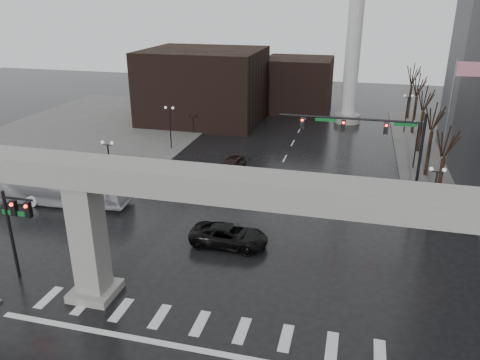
% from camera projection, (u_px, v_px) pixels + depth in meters
% --- Properties ---
extents(ground, '(160.00, 160.00, 0.00)m').
position_uv_depth(ground, '(206.00, 312.00, 26.75)').
color(ground, black).
rests_on(ground, ground).
extents(sidewalk_nw, '(28.00, 36.00, 0.15)m').
position_uv_depth(sidewalk_nw, '(110.00, 125.00, 65.15)').
color(sidewalk_nw, '#605E5C').
rests_on(sidewalk_nw, ground).
extents(elevated_guideway, '(48.00, 2.60, 8.70)m').
position_uv_depth(elevated_guideway, '(226.00, 205.00, 23.93)').
color(elevated_guideway, gray).
rests_on(elevated_guideway, ground).
extents(building_far_left, '(16.00, 14.00, 10.00)m').
position_uv_depth(building_far_left, '(204.00, 86.00, 65.97)').
color(building_far_left, black).
rests_on(building_far_left, ground).
extents(building_far_mid, '(10.00, 10.00, 8.00)m').
position_uv_depth(building_far_mid, '(298.00, 84.00, 72.57)').
color(building_far_mid, black).
rests_on(building_far_mid, ground).
extents(smokestack, '(3.60, 3.60, 30.00)m').
position_uv_depth(smokestack, '(355.00, 24.00, 61.88)').
color(smokestack, '#B9BAB5').
rests_on(smokestack, ground).
extents(signal_mast_arm, '(12.12, 0.43, 8.00)m').
position_uv_depth(signal_mast_arm, '(375.00, 136.00, 39.46)').
color(signal_mast_arm, black).
rests_on(signal_mast_arm, ground).
extents(signal_left_pole, '(2.30, 0.30, 6.00)m').
position_uv_depth(signal_left_pole, '(16.00, 221.00, 28.53)').
color(signal_left_pole, black).
rests_on(signal_left_pole, ground).
extents(flagpole_assembly, '(2.06, 0.12, 12.00)m').
position_uv_depth(flagpole_assembly, '(452.00, 112.00, 40.26)').
color(flagpole_assembly, silver).
rests_on(flagpole_assembly, ground).
extents(lamp_right_0, '(1.22, 0.32, 5.11)m').
position_uv_depth(lamp_right_0, '(435.00, 188.00, 34.96)').
color(lamp_right_0, black).
rests_on(lamp_right_0, ground).
extents(lamp_right_1, '(1.22, 0.32, 5.11)m').
position_uv_depth(lamp_right_1, '(417.00, 137.00, 47.57)').
color(lamp_right_1, black).
rests_on(lamp_right_1, ground).
extents(lamp_right_2, '(1.22, 0.32, 5.11)m').
position_uv_depth(lamp_right_2, '(407.00, 107.00, 60.18)').
color(lamp_right_2, black).
rests_on(lamp_right_2, ground).
extents(lamp_left_0, '(1.22, 0.32, 5.11)m').
position_uv_depth(lamp_left_0, '(109.00, 159.00, 41.20)').
color(lamp_left_0, black).
rests_on(lamp_left_0, ground).
extents(lamp_left_1, '(1.22, 0.32, 5.11)m').
position_uv_depth(lamp_left_1, '(170.00, 120.00, 53.81)').
color(lamp_left_1, black).
rests_on(lamp_left_1, ground).
extents(lamp_left_2, '(1.22, 0.32, 5.11)m').
position_uv_depth(lamp_left_2, '(208.00, 97.00, 66.41)').
color(lamp_left_2, black).
rests_on(lamp_left_2, ground).
extents(tree_right_0, '(1.09, 1.58, 7.50)m').
position_uv_depth(tree_right_0, '(441.00, 179.00, 38.60)').
color(tree_right_0, black).
rests_on(tree_right_0, ground).
extents(tree_right_1, '(1.09, 1.61, 7.67)m').
position_uv_depth(tree_right_1, '(429.00, 149.00, 45.78)').
color(tree_right_1, black).
rests_on(tree_right_1, ground).
extents(tree_right_2, '(1.10, 1.63, 7.85)m').
position_uv_depth(tree_right_2, '(421.00, 128.00, 52.96)').
color(tree_right_2, black).
rests_on(tree_right_2, ground).
extents(tree_right_3, '(1.11, 1.66, 8.02)m').
position_uv_depth(tree_right_3, '(415.00, 111.00, 60.14)').
color(tree_right_3, black).
rests_on(tree_right_3, ground).
extents(tree_right_4, '(1.12, 1.69, 8.19)m').
position_uv_depth(tree_right_4, '(410.00, 98.00, 67.32)').
color(tree_right_4, black).
rests_on(tree_right_4, ground).
extents(pickup_truck, '(5.63, 2.60, 1.56)m').
position_uv_depth(pickup_truck, '(229.00, 236.00, 33.63)').
color(pickup_truck, black).
rests_on(pickup_truck, ground).
extents(city_bus, '(11.97, 3.60, 3.29)m').
position_uv_depth(city_bus, '(62.00, 185.00, 40.26)').
color(city_bus, silver).
rests_on(city_bus, ground).
extents(far_car, '(2.26, 4.82, 1.59)m').
position_uv_depth(far_car, '(232.00, 165.00, 47.52)').
color(far_car, black).
rests_on(far_car, ground).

